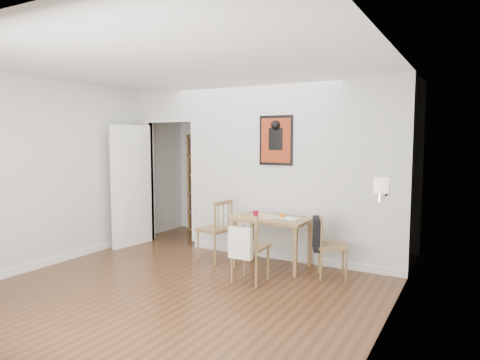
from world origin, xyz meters
The scene contains 15 objects.
ground centered at (0.00, 0.00, 0.00)m, with size 5.20×5.20×0.00m, color #55321B.
room_shell centered at (0.10, 1.34, 1.30)m, with size 5.20×5.20×5.20m.
dining_table centered at (0.53, 0.95, 0.61)m, with size 1.01×0.64×0.69m.
chair_left centered at (-0.34, 0.84, 0.45)m, with size 0.53×0.53×0.90m.
chair_right centered at (1.37, 0.91, 0.42)m, with size 0.56×0.53×0.80m.
chair_front centered at (0.55, 0.25, 0.44)m, with size 0.43×0.49×0.87m.
bookshelf centered at (-1.46, 2.40, 0.92)m, with size 0.78×0.31×1.86m.
fireplace centered at (2.16, 0.25, 0.62)m, with size 0.45×1.25×1.16m.
red_glass centered at (0.32, 0.85, 0.74)m, with size 0.08×0.08×0.10m, color maroon.
orange_fruit centered at (0.66, 1.01, 0.73)m, with size 0.07×0.07×0.07m, color orange.
placemat centered at (0.39, 1.00, 0.69)m, with size 0.44×0.33×0.00m, color beige.
notebook centered at (0.77, 0.99, 0.70)m, with size 0.27×0.19×0.01m, color silver.
mantel_lamp centered at (2.15, -0.05, 1.31)m, with size 0.15×0.15×0.23m.
ceramic_jar_a centered at (2.08, 0.40, 1.23)m, with size 0.11×0.11×0.13m, color black.
ceramic_jar_b centered at (2.09, 0.54, 1.21)m, with size 0.09×0.09×0.11m, color black.
Camera 1 is at (2.96, -4.33, 1.76)m, focal length 32.00 mm.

